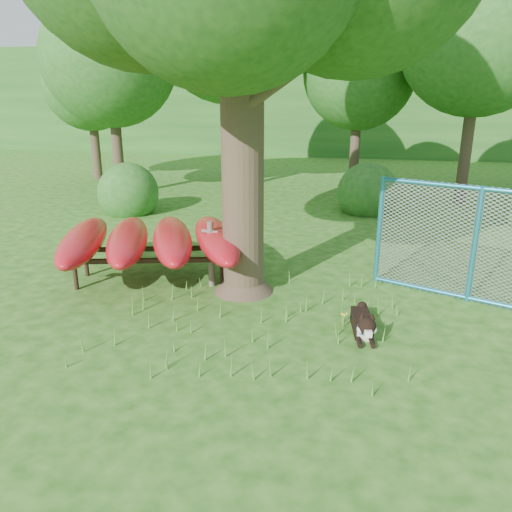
# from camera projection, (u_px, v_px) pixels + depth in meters

# --- Properties ---
(ground) EXTENTS (80.00, 80.00, 0.00)m
(ground) POSITION_uv_depth(u_px,v_px,m) (225.00, 347.00, 7.13)
(ground) COLOR #205511
(ground) RESTS_ON ground
(wooden_post) EXTENTS (0.34, 0.14, 1.25)m
(wooden_post) POSITION_uv_depth(u_px,v_px,m) (211.00, 252.00, 9.18)
(wooden_post) COLOR brown
(wooden_post) RESTS_ON ground
(kayak_rack) EXTENTS (4.21, 3.77, 1.07)m
(kayak_rack) POSITION_uv_depth(u_px,v_px,m) (150.00, 240.00, 9.37)
(kayak_rack) COLOR black
(kayak_rack) RESTS_ON ground
(husky_dog) EXTENTS (0.39, 1.15, 0.51)m
(husky_dog) POSITION_uv_depth(u_px,v_px,m) (363.00, 324.00, 7.42)
(husky_dog) COLOR black
(husky_dog) RESTS_ON ground
(fence_section) EXTENTS (3.22, 1.43, 3.37)m
(fence_section) POSITION_uv_depth(u_px,v_px,m) (475.00, 245.00, 8.40)
(fence_section) COLOR teal
(fence_section) RESTS_ON ground
(wildflower_clump) EXTENTS (0.11, 0.11, 0.24)m
(wildflower_clump) POSITION_uv_depth(u_px,v_px,m) (344.00, 316.00, 7.68)
(wildflower_clump) COLOR #4F9530
(wildflower_clump) RESTS_ON ground
(bg_tree_a) EXTENTS (4.40, 4.40, 6.70)m
(bg_tree_a) POSITION_uv_depth(u_px,v_px,m) (110.00, 59.00, 16.28)
(bg_tree_a) COLOR #3E2F22
(bg_tree_a) RESTS_ON ground
(bg_tree_b) EXTENTS (5.20, 5.20, 8.22)m
(bg_tree_b) POSITION_uv_depth(u_px,v_px,m) (228.00, 26.00, 17.11)
(bg_tree_b) COLOR #3E2F22
(bg_tree_b) RESTS_ON ground
(bg_tree_c) EXTENTS (4.00, 4.00, 6.12)m
(bg_tree_c) POSITION_uv_depth(u_px,v_px,m) (359.00, 73.00, 17.65)
(bg_tree_c) COLOR #3E2F22
(bg_tree_c) RESTS_ON ground
(bg_tree_d) EXTENTS (4.80, 4.80, 7.50)m
(bg_tree_d) POSITION_uv_depth(u_px,v_px,m) (481.00, 35.00, 14.81)
(bg_tree_d) COLOR #3E2F22
(bg_tree_d) RESTS_ON ground
(bg_tree_f) EXTENTS (3.60, 3.60, 5.55)m
(bg_tree_f) POSITION_uv_depth(u_px,v_px,m) (89.00, 85.00, 19.78)
(bg_tree_f) COLOR #3E2F22
(bg_tree_f) RESTS_ON ground
(shrub_left) EXTENTS (1.80, 1.80, 1.80)m
(shrub_left) POSITION_uv_depth(u_px,v_px,m) (130.00, 213.00, 15.07)
(shrub_left) COLOR #225C1D
(shrub_left) RESTS_ON ground
(shrub_mid) EXTENTS (1.80, 1.80, 1.80)m
(shrub_mid) POSITION_uv_depth(u_px,v_px,m) (366.00, 212.00, 15.12)
(shrub_mid) COLOR #225C1D
(shrub_mid) RESTS_ON ground
(wooded_hillside) EXTENTS (80.00, 12.00, 6.00)m
(wooded_hillside) POSITION_uv_depth(u_px,v_px,m) (337.00, 100.00, 32.23)
(wooded_hillside) COLOR #225C1D
(wooded_hillside) RESTS_ON ground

